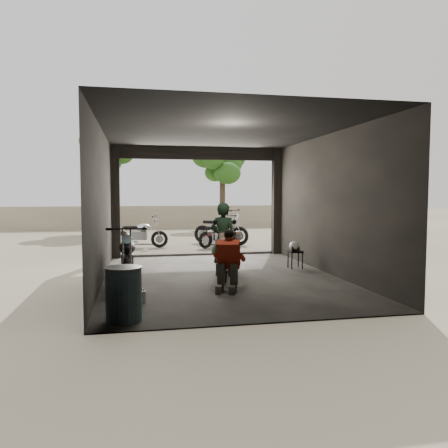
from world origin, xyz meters
name	(u,v)px	position (x,y,z in m)	size (l,w,h in m)	color
ground	(221,278)	(0.00, 0.00, 0.00)	(80.00, 80.00, 0.00)	#7A6D56
garage	(216,218)	(0.00, 0.55, 1.28)	(7.00, 7.13, 3.20)	#2D2B28
boundary_wall	(171,217)	(0.00, 14.00, 0.60)	(18.00, 0.30, 1.20)	gray
tree_left	(110,149)	(-3.00, 12.50, 3.99)	(2.20, 2.20, 5.60)	#382B1E
tree_right	(222,162)	(2.80, 14.00, 3.56)	(2.20, 2.20, 5.00)	#382B1E
main_bike	(226,253)	(0.11, -0.03, 0.54)	(0.67, 1.62, 1.08)	#F3E0CD
left_bike	(127,254)	(-2.00, -0.12, 0.59)	(0.72, 1.75, 1.18)	black
outside_bike_a	(140,232)	(-1.68, 5.76, 0.55)	(0.67, 1.63, 1.10)	black
outside_bike_b	(219,231)	(1.00, 5.44, 0.55)	(0.67, 1.63, 1.10)	#44101C
outside_bike_c	(221,227)	(1.19, 6.18, 0.64)	(0.78, 1.89, 1.28)	black
rider	(223,240)	(0.08, 0.13, 0.83)	(0.60, 0.40, 1.66)	black
mechanic	(228,262)	(-0.13, -1.33, 0.56)	(0.57, 0.77, 1.12)	red
stool	(295,254)	(2.00, 0.73, 0.38)	(0.32, 0.32, 0.45)	black
helmet	(294,246)	(1.97, 0.71, 0.57)	(0.25, 0.26, 0.24)	white
oil_drum	(124,295)	(-2.00, -3.00, 0.40)	(0.51, 0.51, 0.79)	#456775
sign_post	(308,196)	(3.20, 2.90, 1.77)	(0.86, 0.08, 2.59)	black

